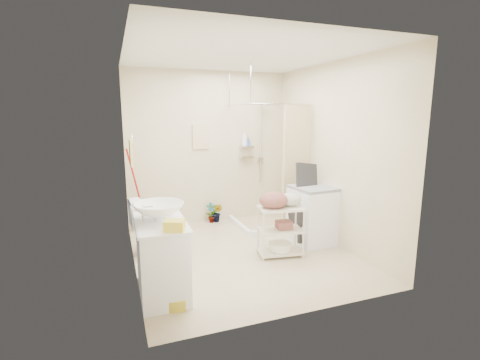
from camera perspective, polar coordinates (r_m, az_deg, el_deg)
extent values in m
plane|color=beige|center=(4.88, 0.19, -11.82)|extent=(3.20, 3.20, 0.00)
cube|color=silver|center=(4.57, 0.21, 19.92)|extent=(2.80, 3.20, 0.04)
cube|color=beige|center=(6.06, -5.10, 5.26)|extent=(2.80, 0.04, 2.60)
cube|color=beige|center=(3.11, 10.52, 0.04)|extent=(2.80, 0.04, 2.60)
cube|color=beige|center=(4.27, -17.73, 2.55)|extent=(0.04, 3.20, 2.60)
cube|color=beige|center=(5.20, 14.87, 4.06)|extent=(0.04, 3.20, 2.60)
cube|color=white|center=(3.81, -12.72, -12.27)|extent=(0.52, 0.91, 0.79)
imported|color=white|center=(3.71, -13.15, -5.00)|extent=(0.66, 0.66, 0.18)
cube|color=yellow|center=(3.33, -10.71, -7.36)|extent=(0.23, 0.20, 0.10)
cube|color=yellow|center=(3.63, -10.48, -19.02)|extent=(0.32, 0.27, 0.15)
imported|color=white|center=(4.89, -13.10, -7.27)|extent=(0.78, 0.48, 0.77)
imported|color=#9A5D31|center=(6.13, -4.77, -5.36)|extent=(0.20, 0.15, 0.36)
imported|color=brown|center=(6.16, -3.77, -5.39)|extent=(0.23, 0.23, 0.33)
cube|color=beige|center=(5.99, -6.47, 7.09)|extent=(0.28, 0.03, 0.42)
imported|color=silver|center=(6.16, 0.73, 6.80)|extent=(0.12, 0.12, 0.26)
imported|color=#34589C|center=(6.19, 1.34, 6.33)|extent=(0.10, 0.10, 0.16)
cube|color=white|center=(5.24, 11.92, -5.57)|extent=(0.61, 0.63, 0.84)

